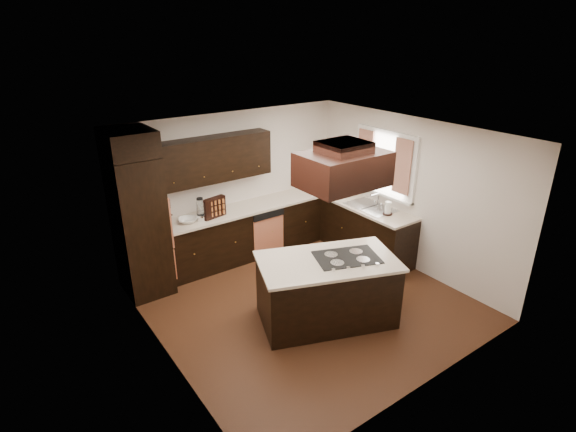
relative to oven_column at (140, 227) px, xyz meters
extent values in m
cube|color=#58301A|center=(1.78, -1.71, -1.07)|extent=(4.20, 4.20, 0.02)
cube|color=silver|center=(1.78, -1.71, 1.45)|extent=(4.20, 4.20, 0.02)
cube|color=silver|center=(1.78, 0.40, 0.19)|extent=(4.20, 0.02, 2.50)
cube|color=silver|center=(1.78, -3.81, 0.19)|extent=(4.20, 0.02, 2.50)
cube|color=silver|center=(-0.33, -1.71, 0.19)|extent=(0.02, 4.20, 2.50)
cube|color=silver|center=(3.88, -1.71, 0.19)|extent=(0.02, 4.20, 2.50)
cube|color=black|center=(0.00, 0.00, 0.00)|extent=(0.65, 0.75, 2.12)
cube|color=#D97954|center=(0.35, 0.00, 0.06)|extent=(0.05, 0.62, 0.78)
cube|color=black|center=(1.81, 0.09, -0.62)|extent=(2.93, 0.60, 0.88)
cube|color=black|center=(3.58, -0.80, -0.62)|extent=(0.60, 2.40, 0.88)
cube|color=beige|center=(1.81, 0.08, -0.16)|extent=(2.93, 0.63, 0.04)
cube|color=beige|center=(3.56, -0.80, -0.16)|extent=(0.63, 2.40, 0.04)
cube|color=black|center=(1.34, 0.23, 0.75)|extent=(2.00, 0.34, 0.72)
cube|color=#D97954|center=(2.10, -0.20, -0.66)|extent=(0.60, 0.05, 0.72)
cube|color=white|center=(3.85, -1.16, 0.59)|extent=(0.06, 1.32, 1.12)
cube|color=white|center=(3.87, -1.16, 0.59)|extent=(0.00, 1.20, 1.00)
cube|color=#CDAF99|center=(3.79, -1.57, 0.64)|extent=(0.02, 0.34, 0.90)
cube|color=#CDAF99|center=(3.79, -0.74, 0.64)|extent=(0.02, 0.34, 0.90)
cube|color=silver|center=(3.58, -1.16, -0.14)|extent=(0.52, 0.84, 0.01)
cube|color=black|center=(1.75, -2.19, -0.62)|extent=(1.99, 1.53, 0.88)
cube|color=beige|center=(1.75, -2.19, -0.16)|extent=(2.08, 1.61, 0.04)
cube|color=black|center=(2.00, -2.28, -0.13)|extent=(0.98, 0.82, 0.01)
cube|color=black|center=(1.88, -2.25, 1.10)|extent=(1.05, 0.72, 0.42)
cube|color=black|center=(1.88, -2.25, 1.38)|extent=(0.55, 0.50, 0.13)
cylinder|color=silver|center=(0.96, -0.01, -0.09)|extent=(0.15, 0.15, 0.10)
cone|color=silver|center=(0.96, -0.01, 0.09)|extent=(0.13, 0.13, 0.26)
cube|color=black|center=(1.20, -0.01, 0.03)|extent=(0.41, 0.18, 0.33)
imported|color=white|center=(0.76, 0.05, -0.10)|extent=(0.38, 0.38, 0.07)
imported|color=white|center=(3.56, -0.49, -0.04)|extent=(0.12, 0.12, 0.20)
cylinder|color=white|center=(3.56, -1.56, -0.03)|extent=(0.12, 0.12, 0.22)
camera|label=1|loc=(-1.72, -6.14, 2.68)|focal=28.00mm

